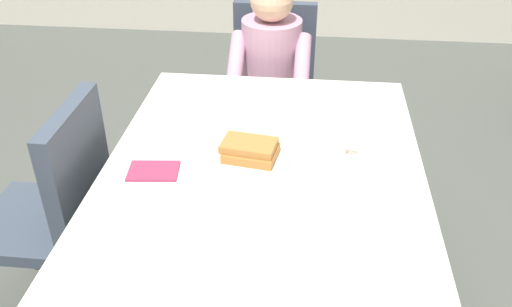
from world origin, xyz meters
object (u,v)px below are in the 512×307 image
(fork_left_of_plate, at_px, (196,159))
(cup_coffee, at_px, (337,144))
(chair_diner, at_px, (273,81))
(plate_breakfast, at_px, (250,157))
(dining_table_main, at_px, (263,190))
(breakfast_stack, at_px, (250,150))
(spoon_near_edge, at_px, (228,219))
(diner_person, at_px, (271,69))
(chair_left_side, at_px, (59,203))
(syrup_pitcher, at_px, (187,120))
(knife_right_of_plate, at_px, (304,165))

(fork_left_of_plate, bearing_deg, cup_coffee, -81.12)
(chair_diner, height_order, plate_breakfast, chair_diner)
(plate_breakfast, bearing_deg, dining_table_main, -46.56)
(breakfast_stack, xyz_separation_m, spoon_near_edge, (-0.03, -0.33, -0.04))
(breakfast_stack, xyz_separation_m, fork_left_of_plate, (-0.19, -0.01, -0.04))
(diner_person, distance_m, breakfast_stack, 0.97)
(chair_diner, distance_m, plate_breakfast, 1.14)
(dining_table_main, distance_m, chair_left_side, 0.78)
(chair_diner, xyz_separation_m, plate_breakfast, (0.01, -1.11, 0.22))
(diner_person, bearing_deg, chair_diner, -90.00)
(spoon_near_edge, bearing_deg, breakfast_stack, 93.60)
(chair_left_side, distance_m, breakfast_stack, 0.77)
(dining_table_main, xyz_separation_m, chair_diner, (-0.06, 1.17, -0.12))
(breakfast_stack, distance_m, cup_coffee, 0.31)
(chair_left_side, bearing_deg, syrup_pitcher, -61.12)
(plate_breakfast, distance_m, knife_right_of_plate, 0.19)
(syrup_pitcher, height_order, knife_right_of_plate, syrup_pitcher)
(diner_person, bearing_deg, breakfast_stack, 90.52)
(dining_table_main, xyz_separation_m, chair_left_side, (-0.77, 0.00, -0.12))
(diner_person, height_order, fork_left_of_plate, diner_person)
(chair_diner, bearing_deg, syrup_pitcher, 74.26)
(dining_table_main, bearing_deg, fork_left_of_plate, 171.76)
(breakfast_stack, distance_m, syrup_pitcher, 0.34)
(plate_breakfast, bearing_deg, chair_left_side, -175.61)
(diner_person, bearing_deg, spoon_near_edge, 89.14)
(dining_table_main, distance_m, fork_left_of_plate, 0.26)
(knife_right_of_plate, bearing_deg, chair_left_side, 88.61)
(fork_left_of_plate, relative_size, spoon_near_edge, 1.20)
(chair_left_side, height_order, knife_right_of_plate, chair_left_side)
(breakfast_stack, relative_size, spoon_near_edge, 1.38)
(plate_breakfast, height_order, knife_right_of_plate, plate_breakfast)
(chair_left_side, xyz_separation_m, fork_left_of_plate, (0.53, 0.04, 0.21))
(chair_diner, distance_m, cup_coffee, 1.12)
(chair_left_side, height_order, cup_coffee, chair_left_side)
(diner_person, bearing_deg, plate_breakfast, 90.40)
(syrup_pitcher, bearing_deg, plate_breakfast, -36.15)
(chair_left_side, distance_m, knife_right_of_plate, 0.93)
(chair_diner, xyz_separation_m, diner_person, (-0.00, -0.16, 0.14))
(plate_breakfast, xyz_separation_m, syrup_pitcher, (-0.27, 0.19, 0.03))
(chair_left_side, distance_m, cup_coffee, 1.06)
(fork_left_of_plate, bearing_deg, plate_breakfast, -85.21)
(cup_coffee, bearing_deg, spoon_near_edge, -128.77)
(syrup_pitcher, bearing_deg, chair_diner, 74.26)
(cup_coffee, bearing_deg, diner_person, 109.11)
(spoon_near_edge, bearing_deg, chair_left_side, 166.03)
(dining_table_main, relative_size, spoon_near_edge, 10.16)
(breakfast_stack, height_order, syrup_pitcher, breakfast_stack)
(syrup_pitcher, bearing_deg, diner_person, 71.26)
(fork_left_of_plate, distance_m, spoon_near_edge, 0.36)
(dining_table_main, relative_size, breakfast_stack, 7.36)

